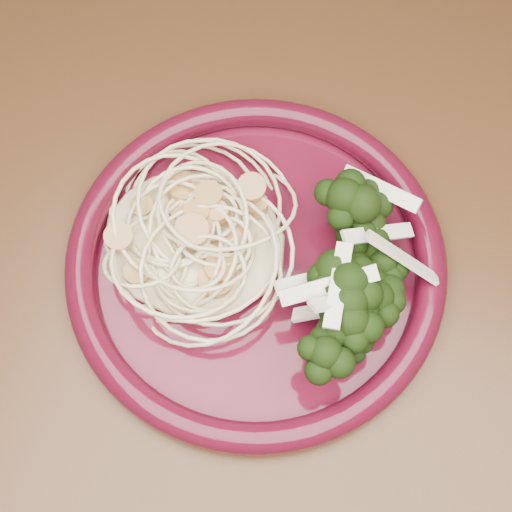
{
  "coord_description": "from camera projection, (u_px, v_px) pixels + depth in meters",
  "views": [
    {
      "loc": [
        0.08,
        -0.2,
        1.26
      ],
      "look_at": [
        0.02,
        0.0,
        0.77
      ],
      "focal_mm": 50.0,
      "sensor_mm": 36.0,
      "label": 1
    }
  ],
  "objects": [
    {
      "name": "dining_table",
      "position": [
        234.0,
        304.0,
        0.64
      ],
      "size": [
        1.2,
        0.8,
        0.75
      ],
      "color": "#472814",
      "rests_on": "ground"
    },
    {
      "name": "broccoli_pile",
      "position": [
        336.0,
        273.0,
        0.51
      ],
      "size": [
        0.1,
        0.16,
        0.05
      ],
      "primitive_type": "ellipsoid",
      "rotation": [
        0.0,
        0.0,
        -0.02
      ],
      "color": "black",
      "rests_on": "dinner_plate"
    },
    {
      "name": "dinner_plate",
      "position": [
        256.0,
        261.0,
        0.54
      ],
      "size": [
        0.3,
        0.3,
        0.02
      ],
      "rotation": [
        0.0,
        0.0,
        -0.02
      ],
      "color": "#450A19",
      "rests_on": "dining_table"
    },
    {
      "name": "scallop_cluster",
      "position": [
        189.0,
        214.0,
        0.5
      ],
      "size": [
        0.13,
        0.13,
        0.04
      ],
      "primitive_type": null,
      "rotation": [
        0.0,
        0.0,
        -0.02
      ],
      "color": "tan",
      "rests_on": "spaghetti_pile"
    },
    {
      "name": "onion_garnish",
      "position": [
        341.0,
        255.0,
        0.48
      ],
      "size": [
        0.07,
        0.1,
        0.06
      ],
      "primitive_type": null,
      "rotation": [
        0.0,
        0.0,
        -0.02
      ],
      "color": "beige",
      "rests_on": "broccoli_pile"
    },
    {
      "name": "spaghetti_pile",
      "position": [
        193.0,
        236.0,
        0.54
      ],
      "size": [
        0.15,
        0.13,
        0.03
      ],
      "primitive_type": "ellipsoid",
      "rotation": [
        0.0,
        0.0,
        -0.02
      ],
      "color": "beige",
      "rests_on": "dinner_plate"
    }
  ]
}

